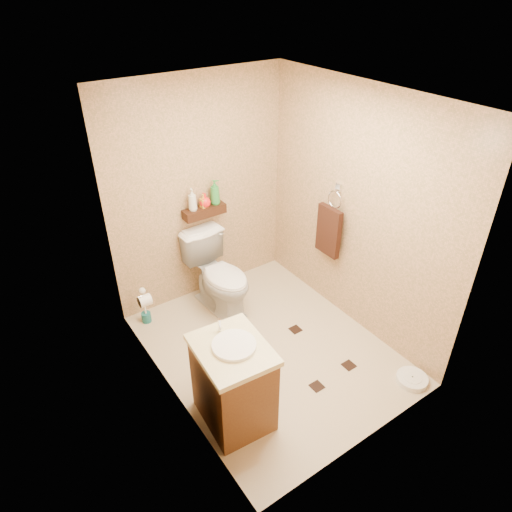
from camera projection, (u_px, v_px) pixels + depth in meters
ground at (269, 349)px, 4.48m from camera, size 2.50×2.50×0.00m
wall_back at (200, 193)px, 4.70m from camera, size 2.00×0.04×2.40m
wall_front at (385, 326)px, 2.97m from camera, size 2.00×0.04×2.40m
wall_left at (162, 284)px, 3.35m from camera, size 0.04×2.50×2.40m
wall_right at (356, 213)px, 4.31m from camera, size 0.04×2.50×2.40m
ceiling at (274, 98)px, 3.19m from camera, size 2.00×2.50×0.02m
wall_shelf at (204, 211)px, 4.74m from camera, size 0.46×0.14×0.10m
floor_accents at (273, 350)px, 4.46m from camera, size 1.09×1.36×0.01m
toilet at (220, 275)px, 4.81m from camera, size 0.52×0.85×0.84m
vanity at (233, 382)px, 3.60m from camera, size 0.57×0.67×0.89m
bathroom_scale at (412, 379)px, 4.12m from camera, size 0.34×0.34×0.06m
toilet_brush at (145, 310)px, 4.75m from camera, size 0.10×0.10×0.43m
towel_ring at (329, 229)px, 4.58m from camera, size 0.12×0.30×0.76m
toilet_paper at (145, 301)px, 4.16m from camera, size 0.12×0.11×0.12m
bottle_a at (192, 200)px, 4.59m from camera, size 0.11×0.11×0.23m
bottle_b at (203, 201)px, 4.67m from camera, size 0.07×0.07×0.15m
bottle_c at (205, 200)px, 4.68m from camera, size 0.15×0.15×0.15m
bottle_d at (215, 192)px, 4.71m from camera, size 0.14×0.14×0.27m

